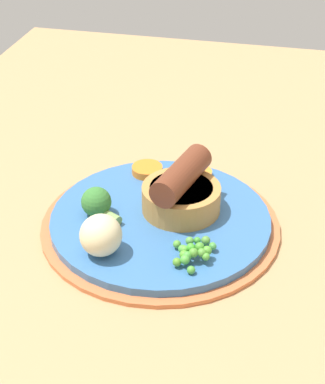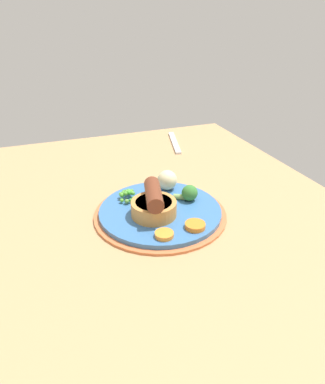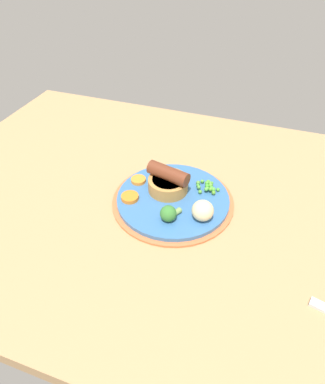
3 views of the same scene
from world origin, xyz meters
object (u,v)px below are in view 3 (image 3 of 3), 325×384
(pea_pile, at_px, (208,186))
(potato_chunk_0, at_px, (203,211))
(carrot_slice_0, at_px, (130,197))
(dinner_plate, at_px, (173,200))
(sausage_pudding, at_px, (168,181))
(carrot_slice_1, at_px, (138,180))
(broccoli_floret_near, at_px, (169,213))

(pea_pile, xyz_separation_m, potato_chunk_0, (0.01, -0.09, 0.01))
(potato_chunk_0, xyz_separation_m, carrot_slice_0, (-0.16, 0.01, -0.02))
(dinner_plate, relative_size, potato_chunk_0, 6.01)
(sausage_pudding, distance_m, pea_pile, 0.09)
(carrot_slice_1, bearing_deg, potato_chunk_0, -22.48)
(pea_pile, bearing_deg, dinner_plate, -142.47)
(pea_pile, bearing_deg, broccoli_floret_near, -113.52)
(sausage_pudding, height_order, pea_pile, sausage_pudding)
(potato_chunk_0, height_order, carrot_slice_0, potato_chunk_0)
(dinner_plate, bearing_deg, sausage_pudding, 132.86)
(dinner_plate, relative_size, pea_pile, 4.73)
(potato_chunk_0, bearing_deg, dinner_plate, 149.98)
(broccoli_floret_near, relative_size, carrot_slice_0, 1.31)
(sausage_pudding, bearing_deg, potato_chunk_0, 160.23)
(dinner_plate, xyz_separation_m, carrot_slice_0, (-0.08, -0.04, 0.01))
(dinner_plate, distance_m, carrot_slice_1, 0.09)
(potato_chunk_0, xyz_separation_m, carrot_slice_1, (-0.16, 0.07, -0.02))
(sausage_pudding, xyz_separation_m, pea_pile, (0.08, 0.03, -0.01))
(pea_pile, bearing_deg, potato_chunk_0, -82.95)
(sausage_pudding, xyz_separation_m, carrot_slice_0, (-0.07, -0.06, -0.02))
(dinner_plate, relative_size, carrot_slice_1, 7.90)
(broccoli_floret_near, bearing_deg, potato_chunk_0, 139.19)
(sausage_pudding, relative_size, carrot_slice_1, 2.90)
(carrot_slice_0, bearing_deg, broccoli_floret_near, -17.51)
(carrot_slice_0, bearing_deg, potato_chunk_0, -2.45)
(pea_pile, bearing_deg, sausage_pudding, -160.12)
(sausage_pudding, relative_size, broccoli_floret_near, 1.98)
(broccoli_floret_near, relative_size, potato_chunk_0, 1.11)
(carrot_slice_0, xyz_separation_m, carrot_slice_1, (-0.01, 0.06, -0.00))
(sausage_pudding, height_order, carrot_slice_0, sausage_pudding)
(broccoli_floret_near, height_order, carrot_slice_1, broccoli_floret_near)
(carrot_slice_0, distance_m, carrot_slice_1, 0.06)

